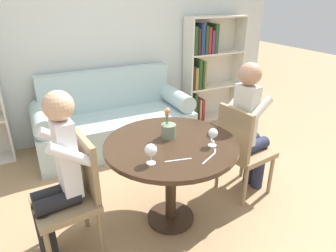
% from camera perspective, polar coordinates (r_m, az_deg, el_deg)
% --- Properties ---
extents(ground_plane, '(16.00, 16.00, 0.00)m').
position_cam_1_polar(ground_plane, '(2.72, 0.49, -17.19)').
color(ground_plane, tan).
extents(back_wall, '(5.20, 0.05, 2.70)m').
position_cam_1_polar(back_wall, '(3.94, -13.19, 16.97)').
color(back_wall, silver).
rests_on(back_wall, ground_plane).
extents(round_table, '(1.04, 1.04, 0.74)m').
position_cam_1_polar(round_table, '(2.37, 0.54, -5.96)').
color(round_table, '#382619').
rests_on(round_table, ground_plane).
extents(couch, '(1.88, 0.80, 0.92)m').
position_cam_1_polar(couch, '(3.81, -10.15, 0.70)').
color(couch, '#A8C1C1').
rests_on(couch, ground_plane).
extents(bookshelf_right, '(0.90, 0.28, 1.51)m').
position_cam_1_polar(bookshelf_right, '(4.50, 7.16, 10.80)').
color(bookshelf_right, silver).
rests_on(bookshelf_right, ground_plane).
extents(chair_left, '(0.46, 0.46, 0.90)m').
position_cam_1_polar(chair_left, '(2.29, -17.50, -11.94)').
color(chair_left, '#937A56').
rests_on(chair_left, ground_plane).
extents(chair_right, '(0.47, 0.47, 0.90)m').
position_cam_1_polar(chair_right, '(2.84, 13.81, -4.03)').
color(chair_right, '#937A56').
rests_on(chair_right, ground_plane).
extents(person_left, '(0.44, 0.37, 1.25)m').
position_cam_1_polar(person_left, '(2.18, -20.27, -9.07)').
color(person_left, black).
rests_on(person_left, ground_plane).
extents(person_right, '(0.45, 0.38, 1.28)m').
position_cam_1_polar(person_right, '(2.83, 15.26, -0.29)').
color(person_right, '#282D47').
rests_on(person_right, ground_plane).
extents(wine_glass_left, '(0.08, 0.08, 0.15)m').
position_cam_1_polar(wine_glass_left, '(1.99, -3.29, -4.69)').
color(wine_glass_left, white).
rests_on(wine_glass_left, round_table).
extents(wine_glass_right, '(0.07, 0.07, 0.14)m').
position_cam_1_polar(wine_glass_right, '(2.24, 8.57, -1.46)').
color(wine_glass_right, white).
rests_on(wine_glass_right, round_table).
extents(flower_vase, '(0.12, 0.12, 0.25)m').
position_cam_1_polar(flower_vase, '(2.35, 0.07, -0.55)').
color(flower_vase, gray).
rests_on(flower_vase, round_table).
extents(knife_left_setting, '(0.09, 0.18, 0.00)m').
position_cam_1_polar(knife_left_setting, '(2.31, 8.60, -3.33)').
color(knife_left_setting, silver).
rests_on(knife_left_setting, round_table).
extents(fork_left_setting, '(0.19, 0.05, 0.00)m').
position_cam_1_polar(fork_left_setting, '(2.07, 1.97, -6.49)').
color(fork_left_setting, silver).
rests_on(fork_left_setting, round_table).
extents(knife_right_setting, '(0.17, 0.10, 0.00)m').
position_cam_1_polar(knife_right_setting, '(2.11, 7.85, -6.07)').
color(knife_right_setting, silver).
rests_on(knife_right_setting, round_table).
extents(fork_right_setting, '(0.10, 0.17, 0.00)m').
position_cam_1_polar(fork_right_setting, '(2.28, 8.79, -3.77)').
color(fork_right_setting, silver).
rests_on(fork_right_setting, round_table).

